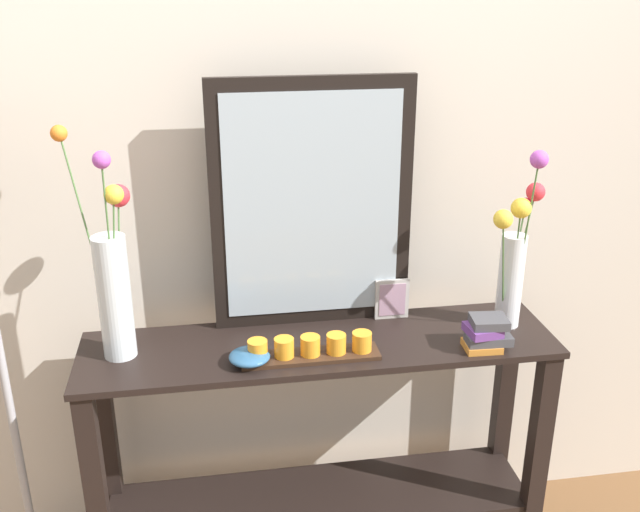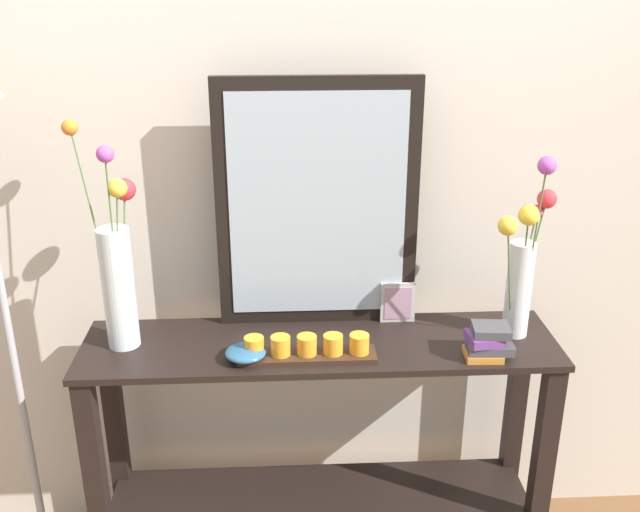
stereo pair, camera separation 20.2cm
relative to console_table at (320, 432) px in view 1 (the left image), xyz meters
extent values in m
cube|color=beige|center=(0.00, 0.30, 0.84)|extent=(6.40, 0.08, 2.70)
cube|color=black|center=(0.00, 0.00, 0.31)|extent=(1.40, 0.35, 0.02)
cube|color=black|center=(0.00, 0.00, -0.25)|extent=(1.34, 0.31, 0.02)
cube|color=black|center=(0.66, -0.14, -0.11)|extent=(0.06, 0.06, 0.81)
cube|color=black|center=(-0.66, 0.14, -0.11)|extent=(0.06, 0.06, 0.81)
cube|color=black|center=(0.66, 0.14, -0.11)|extent=(0.06, 0.06, 0.81)
cube|color=black|center=(0.00, 0.15, 0.69)|extent=(0.60, 0.03, 0.75)
cube|color=#9EADB7|center=(0.00, 0.13, 0.69)|extent=(0.52, 0.00, 0.67)
cylinder|color=silver|center=(-0.57, 0.02, 0.50)|extent=(0.09, 0.09, 0.36)
cylinder|color=#4C753D|center=(-0.62, 0.06, 0.64)|extent=(0.11, 0.11, 0.60)
sphere|color=orange|center=(-0.68, 0.12, 0.94)|extent=(0.04, 0.04, 0.04)
cylinder|color=#4C753D|center=(-0.55, 0.04, 0.55)|extent=(0.03, 0.08, 0.43)
sphere|color=red|center=(-0.54, 0.08, 0.77)|extent=(0.06, 0.06, 0.06)
cylinder|color=#4C753D|center=(-0.57, 0.00, 0.61)|extent=(0.02, 0.03, 0.55)
sphere|color=#B24CB7|center=(-0.56, -0.01, 0.89)|extent=(0.05, 0.05, 0.05)
cylinder|color=#4C753D|center=(-0.56, 0.00, 0.56)|extent=(0.05, 0.01, 0.46)
sphere|color=yellow|center=(-0.54, 0.01, 0.79)|extent=(0.05, 0.05, 0.05)
cylinder|color=silver|center=(0.59, 0.02, 0.46)|extent=(0.08, 0.08, 0.29)
cylinder|color=#4C753D|center=(0.54, -0.02, 0.51)|extent=(0.07, 0.07, 0.36)
sphere|color=yellow|center=(0.51, -0.06, 0.69)|extent=(0.06, 0.06, 0.06)
cylinder|color=#4C753D|center=(0.62, 0.04, 0.53)|extent=(0.07, 0.02, 0.39)
sphere|color=red|center=(0.65, 0.05, 0.73)|extent=(0.06, 0.06, 0.06)
cylinder|color=#4C753D|center=(0.60, 0.04, 0.51)|extent=(0.06, 0.04, 0.36)
sphere|color=#EA4275|center=(0.63, 0.06, 0.69)|extent=(0.04, 0.04, 0.04)
cylinder|color=#4C753D|center=(0.59, 0.01, 0.52)|extent=(0.02, 0.04, 0.37)
sphere|color=yellow|center=(0.58, -0.01, 0.70)|extent=(0.06, 0.06, 0.06)
cylinder|color=#4C753D|center=(0.60, -0.01, 0.59)|extent=(0.01, 0.06, 0.52)
sphere|color=#B24CB7|center=(0.60, -0.04, 0.85)|extent=(0.05, 0.05, 0.05)
cube|color=#382316|center=(-0.04, -0.09, 0.32)|extent=(0.39, 0.09, 0.01)
cylinder|color=orange|center=(-0.19, -0.09, 0.36)|extent=(0.06, 0.06, 0.05)
cylinder|color=orange|center=(-0.12, -0.09, 0.36)|extent=(0.06, 0.06, 0.05)
cylinder|color=orange|center=(-0.04, -0.09, 0.36)|extent=(0.06, 0.06, 0.05)
cylinder|color=orange|center=(0.03, -0.09, 0.36)|extent=(0.06, 0.06, 0.05)
cylinder|color=orange|center=(0.11, -0.09, 0.36)|extent=(0.06, 0.06, 0.05)
cube|color=#B7B2AD|center=(0.25, 0.12, 0.38)|extent=(0.11, 0.01, 0.13)
cube|color=#AA849B|center=(0.25, 0.12, 0.38)|extent=(0.08, 0.00, 0.11)
cylinder|color=#2D5B84|center=(-0.21, -0.10, 0.32)|extent=(0.05, 0.05, 0.01)
ellipsoid|color=#2D5B84|center=(-0.21, -0.10, 0.34)|extent=(0.11, 0.11, 0.03)
cube|color=orange|center=(0.46, -0.11, 0.33)|extent=(0.11, 0.09, 0.02)
cube|color=#424247|center=(0.47, -0.12, 0.35)|extent=(0.13, 0.07, 0.03)
cube|color=#663884|center=(0.46, -0.11, 0.37)|extent=(0.10, 0.10, 0.03)
cube|color=#424247|center=(0.47, -0.11, 0.40)|extent=(0.11, 0.09, 0.03)
cylinder|color=#9E9EA3|center=(-0.89, -0.01, 0.27)|extent=(0.02, 0.02, 1.53)
camera|label=1|loc=(-0.30, -1.86, 1.34)|focal=40.64mm
camera|label=2|loc=(-0.10, -1.88, 1.34)|focal=40.64mm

